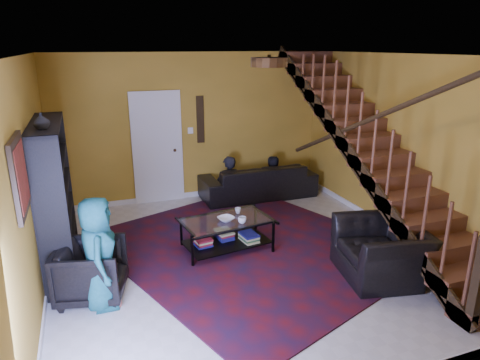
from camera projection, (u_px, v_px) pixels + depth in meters
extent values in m
plane|color=beige|center=(243.00, 257.00, 6.17)|extent=(5.50, 5.50, 0.00)
plane|color=gold|center=(193.00, 128.00, 8.21)|extent=(5.20, 0.00, 5.20)
plane|color=gold|center=(368.00, 252.00, 3.29)|extent=(5.20, 0.00, 5.20)
plane|color=gold|center=(31.00, 184.00, 4.89)|extent=(0.00, 5.50, 5.50)
plane|color=gold|center=(400.00, 148.00, 6.60)|extent=(0.00, 5.50, 5.50)
plane|color=white|center=(243.00, 55.00, 5.33)|extent=(5.50, 5.50, 0.00)
cube|color=silver|center=(195.00, 194.00, 8.61)|extent=(5.20, 0.02, 0.10)
cube|color=silver|center=(48.00, 287.00, 5.31)|extent=(0.02, 5.50, 0.10)
cube|color=gold|center=(374.00, 155.00, 6.47)|extent=(0.95, 4.92, 2.83)
cube|color=black|center=(349.00, 153.00, 6.30)|extent=(0.04, 5.02, 3.02)
cylinder|color=black|center=(353.00, 122.00, 6.17)|extent=(0.07, 4.20, 2.44)
cube|color=black|center=(478.00, 285.00, 4.42)|extent=(0.10, 0.10, 1.10)
cube|color=black|center=(56.00, 198.00, 5.62)|extent=(0.35, 1.80, 2.00)
cube|color=black|center=(61.00, 239.00, 5.80)|extent=(0.35, 1.72, 0.03)
cube|color=black|center=(54.00, 186.00, 5.57)|extent=(0.35, 1.72, 0.03)
cube|color=silver|center=(158.00, 150.00, 8.07)|extent=(0.82, 0.05, 2.05)
cube|color=maroon|center=(20.00, 176.00, 3.99)|extent=(0.04, 0.74, 0.74)
cube|color=black|center=(200.00, 120.00, 8.20)|extent=(0.14, 0.03, 0.90)
cylinder|color=#3F2814|center=(269.00, 62.00, 4.63)|extent=(0.40, 0.40, 0.10)
cube|color=#480C12|center=(250.00, 246.00, 6.46)|extent=(4.81, 5.12, 0.02)
imported|color=black|center=(258.00, 181.00, 8.52)|extent=(2.26, 0.89, 0.66)
imported|color=black|center=(92.00, 271.00, 5.09)|extent=(0.93, 0.91, 0.70)
imported|color=black|center=(381.00, 251.00, 5.56)|extent=(1.16, 1.27, 0.72)
imported|color=black|center=(229.00, 189.00, 8.40)|extent=(0.52, 0.37, 1.33)
imported|color=black|center=(271.00, 186.00, 8.72)|extent=(0.63, 0.50, 1.24)
imported|color=#1C646A|center=(99.00, 253.00, 4.82)|extent=(0.47, 0.68, 1.34)
cube|color=black|center=(192.00, 251.00, 5.81)|extent=(0.03, 0.03, 0.48)
cube|color=black|center=(273.00, 238.00, 6.21)|extent=(0.03, 0.03, 0.48)
cube|color=black|center=(181.00, 232.00, 6.42)|extent=(0.03, 0.03, 0.48)
cube|color=black|center=(256.00, 221.00, 6.82)|extent=(0.03, 0.03, 0.48)
cube|color=black|center=(227.00, 242.00, 6.35)|extent=(1.29, 0.84, 0.02)
cube|color=silver|center=(226.00, 220.00, 6.24)|extent=(1.36, 0.91, 0.02)
imported|color=#999999|center=(242.00, 220.00, 6.10)|extent=(0.13, 0.13, 0.09)
imported|color=#999999|center=(238.00, 211.00, 6.46)|extent=(0.10, 0.10, 0.09)
imported|color=#999999|center=(226.00, 219.00, 6.19)|extent=(0.29, 0.29, 0.06)
imported|color=#999999|center=(41.00, 121.00, 4.84)|extent=(0.18, 0.18, 0.19)
cylinder|color=red|center=(115.00, 299.00, 4.96)|extent=(0.15, 0.15, 0.17)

